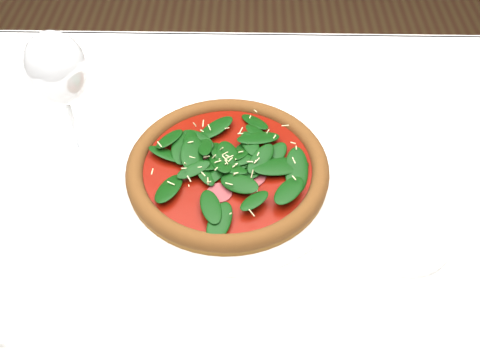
{
  "coord_description": "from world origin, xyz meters",
  "views": [
    {
      "loc": [
        0.08,
        -0.54,
        1.35
      ],
      "look_at": [
        0.07,
        -0.01,
        0.77
      ],
      "focal_mm": 40.0,
      "sensor_mm": 36.0,
      "label": 1
    }
  ],
  "objects": [
    {
      "name": "plate",
      "position": [
        0.05,
        0.01,
        0.76
      ],
      "size": [
        0.35,
        0.35,
        0.02
      ],
      "color": "white",
      "rests_on": "dining_table"
    },
    {
      "name": "pizza",
      "position": [
        0.05,
        0.01,
        0.78
      ],
      "size": [
        0.39,
        0.39,
        0.04
      ],
      "rotation": [
        0.0,
        0.0,
        0.39
      ],
      "color": "#986224",
      "rests_on": "plate"
    },
    {
      "name": "saucer_near",
      "position": [
        0.29,
        -0.1,
        0.76
      ],
      "size": [
        0.13,
        0.13,
        0.01
      ],
      "color": "white",
      "rests_on": "dining_table"
    },
    {
      "name": "dining_table",
      "position": [
        0.0,
        0.0,
        0.65
      ],
      "size": [
        1.21,
        0.81,
        0.75
      ],
      "color": "white",
      "rests_on": "ground"
    },
    {
      "name": "wine_glass",
      "position": [
        -0.19,
        0.07,
        0.9
      ],
      "size": [
        0.09,
        0.09,
        0.21
      ],
      "color": "white",
      "rests_on": "dining_table"
    }
  ]
}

